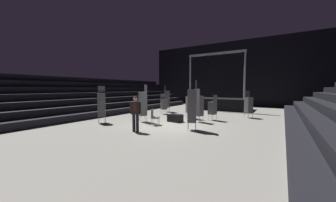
% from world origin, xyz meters
% --- Properties ---
extents(ground_plane, '(22.00, 30.00, 0.10)m').
position_xyz_m(ground_plane, '(0.00, 0.00, -0.05)').
color(ground_plane, gray).
extents(arena_end_wall, '(22.00, 0.30, 8.00)m').
position_xyz_m(arena_end_wall, '(0.00, 15.00, 4.00)').
color(arena_end_wall, black).
rests_on(arena_end_wall, ground_plane).
extents(bleacher_bank_left, '(5.25, 24.00, 3.15)m').
position_xyz_m(bleacher_bank_left, '(-8.38, 1.00, 1.58)').
color(bleacher_bank_left, black).
rests_on(bleacher_bank_left, ground_plane).
extents(stage_riser, '(5.81, 3.28, 5.57)m').
position_xyz_m(stage_riser, '(0.00, 9.92, 0.65)').
color(stage_riser, black).
rests_on(stage_riser, ground_plane).
extents(man_with_tie, '(0.55, 0.38, 1.78)m').
position_xyz_m(man_with_tie, '(-0.55, -2.21, 1.01)').
color(man_with_tie, black).
rests_on(man_with_tie, ground_plane).
extents(chair_stack_front_left, '(0.60, 0.60, 1.71)m').
position_xyz_m(chair_stack_front_left, '(-2.83, 3.81, 0.86)').
color(chair_stack_front_left, '#B2B5BA').
rests_on(chair_stack_front_left, ground_plane).
extents(chair_stack_front_right, '(0.55, 0.55, 2.14)m').
position_xyz_m(chair_stack_front_right, '(1.09, 1.91, 1.07)').
color(chair_stack_front_right, '#B2B5BA').
rests_on(chair_stack_front_right, ground_plane).
extents(chair_stack_mid_left, '(0.54, 0.54, 1.71)m').
position_xyz_m(chair_stack_mid_left, '(1.60, 3.05, 0.86)').
color(chair_stack_mid_left, '#B2B5BA').
rests_on(chair_stack_mid_left, ground_plane).
extents(chair_stack_mid_right, '(0.62, 0.62, 2.31)m').
position_xyz_m(chair_stack_mid_right, '(-3.91, -1.57, 1.15)').
color(chair_stack_mid_right, '#B2B5BA').
rests_on(chair_stack_mid_right, ground_plane).
extents(chair_stack_mid_centre, '(0.59, 0.59, 2.39)m').
position_xyz_m(chair_stack_mid_centre, '(-3.41, 5.23, 1.19)').
color(chair_stack_mid_centre, '#B2B5BA').
rests_on(chair_stack_mid_centre, ground_plane).
extents(chair_stack_rear_left, '(0.62, 0.62, 1.96)m').
position_xyz_m(chair_stack_rear_left, '(3.49, 5.47, 0.98)').
color(chair_stack_rear_left, '#B2B5BA').
rests_on(chair_stack_rear_left, ground_plane).
extents(chair_stack_rear_right, '(0.62, 0.62, 2.05)m').
position_xyz_m(chair_stack_rear_right, '(-0.07, 2.97, 1.03)').
color(chair_stack_rear_right, '#B2B5BA').
rests_on(chair_stack_rear_right, ground_plane).
extents(chair_stack_rear_centre, '(0.57, 0.57, 2.56)m').
position_xyz_m(chair_stack_rear_centre, '(1.66, -0.37, 1.28)').
color(chair_stack_rear_centre, '#B2B5BA').
rests_on(chair_stack_rear_centre, ground_plane).
extents(chair_stack_aisle_left, '(0.61, 0.61, 2.39)m').
position_xyz_m(chair_stack_aisle_left, '(-2.01, 0.12, 1.19)').
color(chair_stack_aisle_left, '#B2B5BA').
rests_on(chair_stack_aisle_left, ground_plane).
extents(equipment_road_case, '(0.97, 0.71, 0.48)m').
position_xyz_m(equipment_road_case, '(-0.26, 1.23, 0.24)').
color(equipment_road_case, black).
rests_on(equipment_road_case, ground_plane).
extents(loose_chair_near_man, '(0.58, 0.58, 0.95)m').
position_xyz_m(loose_chair_near_man, '(-0.78, -0.34, 0.53)').
color(loose_chair_near_man, '#B2B5BA').
rests_on(loose_chair_near_man, ground_plane).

